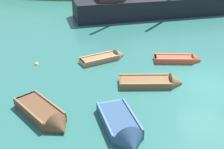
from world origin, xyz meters
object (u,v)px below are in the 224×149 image
Objects in this scene: rowboat_outer_right at (156,83)px; rowboat_far at (45,116)px; rowboat_portside at (180,60)px; rowboat_near_dock at (106,58)px; buoy_yellow at (36,65)px; rowboat_outer_left at (123,129)px; sailing_ship at (150,9)px.

rowboat_far is at bearing -150.70° from rowboat_outer_right.
rowboat_portside is 0.96× the size of rowboat_near_dock.
rowboat_portside reaches higher than buoy_yellow.
rowboat_near_dock is (-4.62, 0.59, -0.01)m from rowboat_portside.
rowboat_portside is at bearing 55.77° from rowboat_outer_right.
rowboat_portside and rowboat_near_dock have the same top height.
rowboat_far is 0.99× the size of rowboat_outer_left.
rowboat_far is at bearing -141.37° from rowboat_near_dock.
rowboat_outer_right is 4.23m from rowboat_near_dock.
rowboat_far reaches higher than rowboat_near_dock.
rowboat_outer_right is 7.39m from buoy_yellow.
rowboat_near_dock is at bearing 115.55° from rowboat_far.
rowboat_portside is at bearing -101.96° from sailing_ship.
rowboat_outer_left is at bearing -117.08° from rowboat_outer_right.
sailing_ship is 18.23m from rowboat_outer_left.
sailing_ship is at bearing 152.72° from rowboat_outer_left.
rowboat_outer_left is (-4.30, -6.58, 0.04)m from rowboat_portside.
rowboat_outer_right reaches higher than rowboat_portside.
rowboat_near_dock is 4.33m from buoy_yellow.
rowboat_near_dock is at bearing 128.63° from rowboat_outer_right.
buoy_yellow is at bearing -140.69° from sailing_ship.
rowboat_outer_left is at bearing -113.36° from rowboat_near_dock.
rowboat_near_dock is 7.18m from rowboat_outer_left.
sailing_ship is at bearing 83.33° from rowboat_outer_right.
rowboat_portside is 4.66m from rowboat_near_dock.
sailing_ship reaches higher than rowboat_far.
rowboat_far is (-7.53, -5.52, 0.05)m from rowboat_portside.
rowboat_near_dock is 0.96× the size of rowboat_far.
rowboat_outer_right is 12.04× the size of buoy_yellow.
rowboat_outer_right is at bearing -110.52° from sailing_ship.
sailing_ship reaches higher than rowboat_portside.
rowboat_far is (-5.38, -2.67, 0.05)m from rowboat_outer_right.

